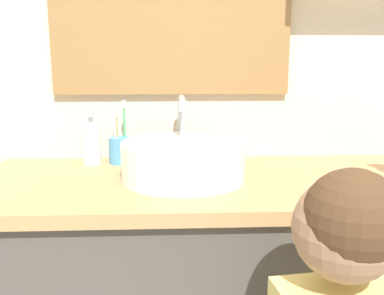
% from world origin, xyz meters
% --- Properties ---
extents(wall_back, '(3.20, 0.18, 2.50)m').
position_xyz_m(wall_back, '(0.02, 0.62, 1.28)').
color(wall_back, beige).
rests_on(wall_back, ground_plane).
extents(sink_basin, '(0.34, 0.39, 0.22)m').
position_xyz_m(sink_basin, '(-0.09, 0.33, 0.89)').
color(sink_basin, white).
rests_on(sink_basin, vanity_counter).
extents(toothbrush_holder, '(0.07, 0.07, 0.20)m').
position_xyz_m(toothbrush_holder, '(-0.29, 0.52, 0.89)').
color(toothbrush_holder, '#4C93C6').
rests_on(toothbrush_holder, vanity_counter).
extents(soap_dispenser, '(0.05, 0.05, 0.17)m').
position_xyz_m(soap_dispenser, '(-0.37, 0.52, 0.91)').
color(soap_dispenser, white).
rests_on(soap_dispenser, vanity_counter).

